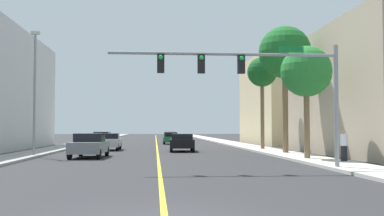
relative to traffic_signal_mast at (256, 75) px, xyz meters
name	(u,v)px	position (x,y,z in m)	size (l,w,h in m)	color
ground	(157,145)	(-4.31, 31.16, -4.27)	(192.00, 192.00, 0.00)	#2D2D30
sidewalk_left	(75,145)	(-13.18, 31.16, -4.20)	(2.57, 168.00, 0.15)	#9E9B93
sidewalk_right	(236,144)	(4.56, 31.16, -4.20)	(2.57, 168.00, 0.15)	beige
lane_marking_center	(157,145)	(-4.31, 31.16, -4.27)	(0.16, 144.00, 0.01)	yellow
building_right_far	(308,101)	(13.86, 33.77, 0.91)	(13.47, 17.42, 10.37)	beige
traffic_signal_mast	(256,75)	(0.00, 0.00, 0.00)	(10.36, 0.36, 5.51)	gray
street_lamp	(35,86)	(-12.39, 10.60, 0.35)	(0.56, 0.28, 8.10)	gray
palm_near	(306,72)	(4.27, 5.86, 0.85)	(2.97, 2.97, 6.52)	brown
palm_mid	(285,53)	(4.75, 11.94, 2.97)	(3.74, 3.74, 9.04)	brown
palm_far	(262,74)	(4.52, 18.01, 2.22)	(2.52, 2.52, 7.74)	brown
car_red	(170,137)	(-2.41, 42.76, -3.55)	(1.96, 4.27, 1.36)	red
car_green	(171,138)	(-2.66, 34.04, -3.56)	(1.78, 4.00, 1.34)	#196638
car_silver	(109,142)	(-8.36, 19.37, -3.54)	(1.80, 3.95, 1.43)	#BCBCC1
car_black	(182,142)	(-2.34, 16.89, -3.53)	(2.07, 4.35, 1.42)	black
car_white	(102,138)	(-10.57, 33.46, -3.52)	(2.00, 4.60, 1.45)	white
car_gray	(89,145)	(-8.68, 9.64, -3.49)	(2.12, 4.57, 1.54)	slate
pedestrian	(344,145)	(5.39, 3.31, -3.30)	(0.38, 0.38, 1.66)	black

